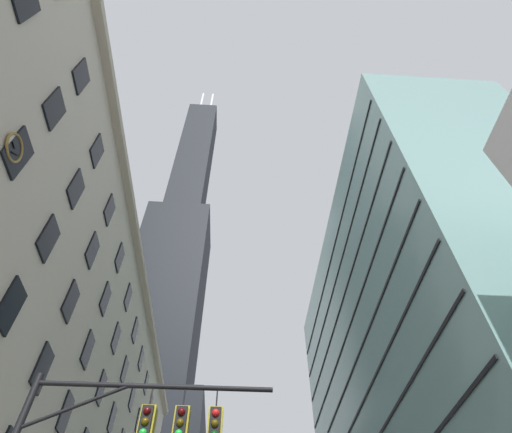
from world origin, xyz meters
name	(u,v)px	position (x,y,z in m)	size (l,w,h in m)	color
station_building	(5,415)	(-17.50, 24.15, 14.94)	(13.66, 60.31, 29.94)	beige
dark_skyscraper	(157,341)	(-21.78, 91.38, 65.01)	(29.29, 29.29, 221.22)	black
glass_office_midrise	(426,385)	(18.43, 32.53, 22.81)	(14.96, 46.12, 45.61)	gray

